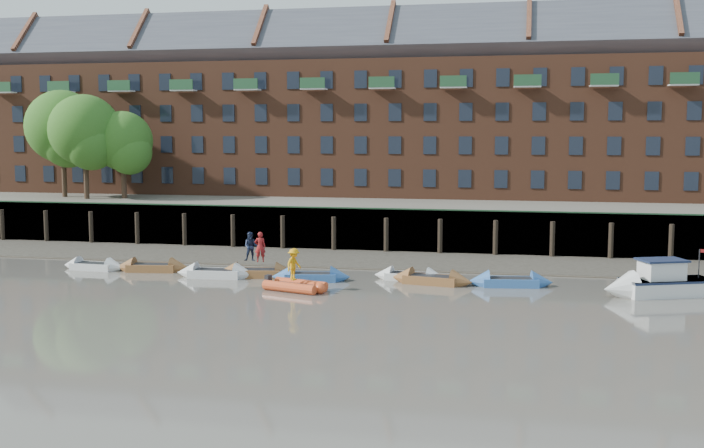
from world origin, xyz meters
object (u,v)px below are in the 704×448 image
(rowboat_5, at_px, (410,276))
(rowboat_4, at_px, (311,277))
(rowboat_7, at_px, (510,282))
(person_rower_b, at_px, (251,247))
(rowboat_6, at_px, (431,280))
(person_rower_a, at_px, (260,247))
(rowboat_1, at_px, (153,267))
(motor_launch, at_px, (650,284))
(rowboat_0, at_px, (94,266))
(person_rib_crew, at_px, (294,264))
(rib_tender, at_px, (297,286))
(rowboat_2, at_px, (216,273))
(rowboat_3, at_px, (256,273))

(rowboat_5, bearing_deg, rowboat_4, -160.07)
(rowboat_7, bearing_deg, person_rower_b, 171.58)
(rowboat_6, height_order, person_rower_a, person_rower_a)
(rowboat_1, height_order, motor_launch, motor_launch)
(rowboat_7, bearing_deg, person_rower_a, 172.36)
(rowboat_5, bearing_deg, rowboat_0, -172.83)
(person_rib_crew, bearing_deg, motor_launch, -62.87)
(rowboat_4, relative_size, rib_tender, 1.30)
(rowboat_1, height_order, person_rower_a, person_rower_a)
(rowboat_5, bearing_deg, rowboat_1, -173.19)
(rowboat_7, bearing_deg, rowboat_2, 174.20)
(rowboat_2, distance_m, rowboat_4, 6.03)
(motor_launch, bearing_deg, person_rower_a, -24.65)
(rib_tender, relative_size, motor_launch, 0.58)
(rowboat_0, relative_size, rowboat_2, 0.89)
(rowboat_1, bearing_deg, rowboat_2, -22.05)
(rowboat_1, bearing_deg, rowboat_0, 175.57)
(rowboat_4, relative_size, rowboat_5, 1.08)
(rowboat_0, bearing_deg, person_rower_a, 1.36)
(person_rib_crew, bearing_deg, rib_tender, -84.13)
(motor_launch, height_order, person_rib_crew, person_rib_crew)
(rowboat_3, bearing_deg, rowboat_1, 166.97)
(rowboat_0, distance_m, motor_launch, 34.27)
(rowboat_5, bearing_deg, person_rower_b, -169.86)
(rowboat_5, distance_m, rib_tender, 7.40)
(rowboat_5, relative_size, rowboat_7, 0.90)
(rowboat_6, bearing_deg, rowboat_5, 157.01)
(rowboat_6, relative_size, rib_tender, 1.35)
(rowboat_2, xyz_separation_m, rib_tender, (6.09, -3.11, 0.02))
(rowboat_4, distance_m, rib_tender, 3.21)
(rib_tender, bearing_deg, rowboat_7, 36.88)
(rowboat_2, relative_size, rowboat_4, 1.03)
(rowboat_1, height_order, rowboat_6, rowboat_6)
(rowboat_0, height_order, rowboat_3, rowboat_3)
(person_rib_crew, bearing_deg, rowboat_5, -32.52)
(rowboat_4, relative_size, rowboat_6, 0.96)
(rowboat_0, bearing_deg, rowboat_1, 6.49)
(rowboat_5, distance_m, person_rower_b, 9.98)
(rowboat_2, bearing_deg, rowboat_1, 162.46)
(rowboat_2, relative_size, person_rower_a, 2.71)
(rowboat_6, bearing_deg, rowboat_1, -171.39)
(person_rower_a, xyz_separation_m, person_rower_b, (-0.66, 0.21, -0.03))
(rowboat_6, bearing_deg, rowboat_3, -169.62)
(rowboat_1, bearing_deg, person_rib_crew, -29.29)
(rib_tender, relative_size, person_rib_crew, 2.10)
(rowboat_7, relative_size, person_rower_b, 2.80)
(rowboat_5, relative_size, person_rower_b, 2.51)
(rowboat_3, height_order, rowboat_4, rowboat_3)
(rowboat_6, xyz_separation_m, rib_tender, (-7.17, -3.71, 0.02))
(rowboat_4, bearing_deg, rowboat_0, 165.66)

